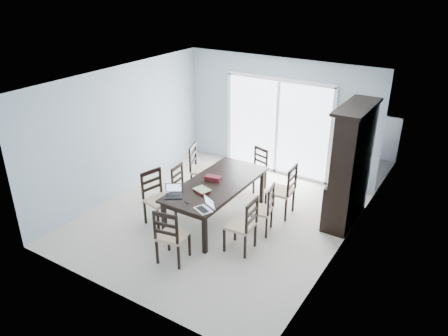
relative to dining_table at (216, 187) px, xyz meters
The scene contains 24 objects.
floor 0.67m from the dining_table, ahead, with size 5.00×5.00×0.00m, color beige.
ceiling 1.93m from the dining_table, ahead, with size 5.00×5.00×0.00m, color white.
back_wall 2.58m from the dining_table, 90.00° to the left, with size 4.50×0.02×2.60m, color #99A9B6.
wall_left 2.34m from the dining_table, behind, with size 0.02×5.00×2.60m, color #99A9B6.
wall_right 2.34m from the dining_table, ahead, with size 0.02×5.00×2.60m, color #99A9B6.
balcony 3.57m from the dining_table, 90.00° to the left, with size 4.50×2.00×0.10m, color gray.
railing 4.50m from the dining_table, 90.00° to the left, with size 4.50×0.06×1.10m, color #99999E.
dining_table is the anchor object (origin of this frame).
china_hutch 2.41m from the dining_table, 31.71° to the left, with size 0.50×1.38×2.20m.
sliding_door 2.51m from the dining_table, 90.00° to the left, with size 2.52×0.05×2.18m.
chair_left_near 1.10m from the dining_table, 143.02° to the right, with size 0.54×0.53×1.16m.
chair_left_mid 0.78m from the dining_table, behind, with size 0.43×0.42×1.03m.
chair_left_far 1.21m from the dining_table, 140.92° to the left, with size 0.58×0.57×1.18m.
chair_right_near 1.13m from the dining_table, 32.34° to the right, with size 0.45×0.44×1.12m.
chair_right_mid 0.96m from the dining_table, ahead, with size 0.49×0.48×1.06m.
chair_right_far 1.29m from the dining_table, 38.53° to the left, with size 0.49×0.47×1.18m.
chair_end_near 1.52m from the dining_table, 85.46° to the right, with size 0.49×0.50×1.12m.
chair_end_far 1.56m from the dining_table, 89.44° to the left, with size 0.48×0.49×1.02m.
laptop_dark 0.89m from the dining_table, 112.39° to the right, with size 0.35×0.33×0.20m.
laptop_silver 1.00m from the dining_table, 69.30° to the right, with size 0.35×0.31×0.20m.
book_stack 0.42m from the dining_table, 94.85° to the right, with size 0.33×0.28×0.05m.
cell_phone 0.87m from the dining_table, 91.04° to the right, with size 0.10×0.05×0.01m, color black.
game_box 0.18m from the dining_table, 148.94° to the left, with size 0.29×0.15×0.07m, color #501020.
hot_tub 3.47m from the dining_table, 96.77° to the left, with size 2.10×1.91×1.01m.
Camera 1 is at (3.86, -5.89, 4.28)m, focal length 35.00 mm.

